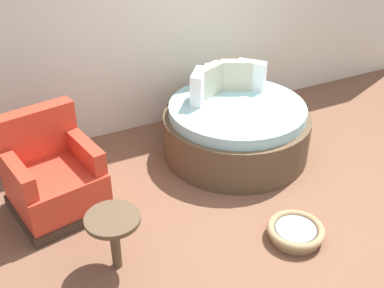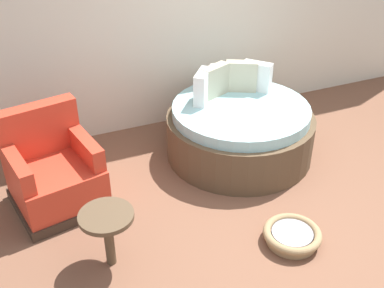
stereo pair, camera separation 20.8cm
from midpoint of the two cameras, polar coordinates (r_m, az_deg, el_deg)
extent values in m
cube|color=brown|center=(4.44, 11.36, -9.96)|extent=(8.00, 8.00, 0.02)
cylinder|color=brown|center=(5.25, 6.91, 1.07)|extent=(1.62, 1.62, 0.48)
cylinder|color=#9ED1D6|center=(5.10, 7.12, 3.99)|extent=(1.49, 1.49, 0.12)
cube|color=white|center=(5.41, 8.99, 8.12)|extent=(0.30, 0.33, 0.33)
cube|color=#BCB293|center=(5.36, 7.12, 8.16)|extent=(0.36, 0.26, 0.35)
cube|color=white|center=(5.35, 5.09, 8.09)|extent=(0.32, 0.13, 0.32)
cube|color=#BCB293|center=(5.21, 3.95, 7.65)|extent=(0.37, 0.25, 0.35)
cube|color=white|center=(5.07, 2.50, 6.94)|extent=(0.31, 0.34, 0.34)
cube|color=#38281E|center=(4.72, -14.54, -6.57)|extent=(0.93, 0.93, 0.10)
cube|color=red|center=(4.60, -14.90, -4.42)|extent=(0.89, 0.89, 0.34)
cube|color=red|center=(4.63, -16.99, 1.71)|extent=(0.78, 0.30, 0.50)
cube|color=red|center=(4.38, -19.27, -2.76)|extent=(0.25, 0.69, 0.22)
cube|color=red|center=(4.53, -11.64, -0.27)|extent=(0.25, 0.69, 0.22)
cylinder|color=#9E7F56|center=(4.30, 13.38, -11.21)|extent=(0.44, 0.44, 0.06)
torus|color=#9E7F56|center=(4.26, 13.49, -10.57)|extent=(0.51, 0.51, 0.07)
cylinder|color=gray|center=(4.27, 13.47, -10.67)|extent=(0.36, 0.36, 0.05)
cylinder|color=brown|center=(3.91, -8.51, -11.58)|extent=(0.08, 0.08, 0.48)
cylinder|color=brown|center=(3.74, -8.83, -8.68)|extent=(0.44, 0.44, 0.04)
camera|label=1|loc=(0.10, -88.67, 0.83)|focal=43.88mm
camera|label=2|loc=(0.10, 91.33, -0.83)|focal=43.88mm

